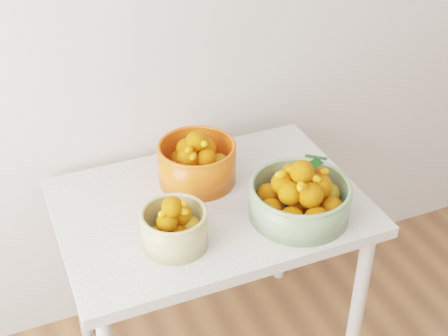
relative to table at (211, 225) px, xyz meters
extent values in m
cube|color=silver|center=(0.00, 0.00, 0.08)|extent=(1.00, 0.70, 0.04)
cylinder|color=silver|center=(0.44, -0.29, -0.30)|extent=(0.05, 0.05, 0.71)
cylinder|color=silver|center=(-0.44, 0.29, -0.30)|extent=(0.05, 0.05, 0.71)
cylinder|color=silver|center=(0.44, 0.29, -0.30)|extent=(0.05, 0.05, 0.71)
cylinder|color=tan|center=(-0.17, -0.15, 0.15)|extent=(0.24, 0.24, 0.11)
torus|color=tan|center=(-0.17, -0.15, 0.21)|extent=(0.24, 0.24, 0.01)
sphere|color=#D1660C|center=(-0.12, -0.15, 0.14)|extent=(0.07, 0.07, 0.07)
sphere|color=#D1660C|center=(-0.17, -0.10, 0.14)|extent=(0.07, 0.07, 0.07)
sphere|color=orange|center=(-0.22, -0.15, 0.14)|extent=(0.07, 0.07, 0.07)
sphere|color=orange|center=(-0.18, -0.20, 0.14)|extent=(0.07, 0.07, 0.07)
sphere|color=orange|center=(-0.17, -0.15, 0.14)|extent=(0.07, 0.07, 0.07)
sphere|color=orange|center=(-0.15, -0.14, 0.19)|extent=(0.07, 0.07, 0.07)
sphere|color=orange|center=(-0.20, -0.16, 0.19)|extent=(0.06, 0.06, 0.06)
sphere|color=orange|center=(-0.18, -0.15, 0.24)|extent=(0.06, 0.06, 0.06)
ellipsoid|color=orange|center=(-0.15, -0.16, 0.25)|extent=(0.04, 0.03, 0.04)
ellipsoid|color=orange|center=(-0.15, -0.17, 0.23)|extent=(0.04, 0.04, 0.03)
ellipsoid|color=orange|center=(-0.17, -0.13, 0.22)|extent=(0.03, 0.04, 0.04)
ellipsoid|color=orange|center=(-0.16, -0.16, 0.23)|extent=(0.04, 0.04, 0.03)
ellipsoid|color=orange|center=(-0.21, -0.16, 0.23)|extent=(0.04, 0.03, 0.03)
cylinder|color=gray|center=(0.24, -0.17, 0.15)|extent=(0.38, 0.38, 0.11)
torus|color=gray|center=(0.24, -0.17, 0.21)|extent=(0.38, 0.38, 0.02)
sphere|color=#D1660C|center=(0.34, -0.17, 0.15)|extent=(0.08, 0.08, 0.08)
sphere|color=orange|center=(0.32, -0.10, 0.15)|extent=(0.08, 0.08, 0.08)
sphere|color=orange|center=(0.24, -0.07, 0.15)|extent=(0.09, 0.09, 0.09)
sphere|color=orange|center=(0.16, -0.10, 0.15)|extent=(0.08, 0.08, 0.08)
sphere|color=orange|center=(0.14, -0.18, 0.15)|extent=(0.08, 0.08, 0.08)
sphere|color=orange|center=(0.17, -0.25, 0.15)|extent=(0.09, 0.09, 0.09)
sphere|color=orange|center=(0.24, -0.27, 0.15)|extent=(0.08, 0.08, 0.08)
sphere|color=orange|center=(0.31, -0.24, 0.15)|extent=(0.08, 0.08, 0.08)
sphere|color=orange|center=(0.24, -0.17, 0.15)|extent=(0.08, 0.08, 0.08)
sphere|color=orange|center=(0.29, -0.15, 0.21)|extent=(0.08, 0.08, 0.08)
sphere|color=orange|center=(0.24, -0.11, 0.21)|extent=(0.08, 0.08, 0.08)
sphere|color=orange|center=(0.19, -0.14, 0.21)|extent=(0.08, 0.08, 0.08)
sphere|color=orange|center=(0.19, -0.19, 0.21)|extent=(0.07, 0.07, 0.07)
sphere|color=orange|center=(0.24, -0.23, 0.21)|extent=(0.08, 0.08, 0.08)
sphere|color=orange|center=(0.29, -0.20, 0.21)|extent=(0.08, 0.08, 0.08)
sphere|color=orange|center=(0.24, -0.17, 0.27)|extent=(0.08, 0.08, 0.08)
ellipsoid|color=orange|center=(0.31, -0.18, 0.25)|extent=(0.05, 0.03, 0.04)
ellipsoid|color=orange|center=(0.17, -0.16, 0.26)|extent=(0.04, 0.04, 0.03)
ellipsoid|color=orange|center=(0.24, -0.17, 0.25)|extent=(0.05, 0.04, 0.03)
ellipsoid|color=orange|center=(0.27, -0.20, 0.25)|extent=(0.04, 0.05, 0.04)
ellipsoid|color=orange|center=(0.22, -0.15, 0.26)|extent=(0.05, 0.05, 0.04)
ellipsoid|color=orange|center=(0.24, -0.19, 0.23)|extent=(0.03, 0.04, 0.04)
ellipsoid|color=orange|center=(0.20, -0.23, 0.26)|extent=(0.04, 0.05, 0.04)
ellipsoid|color=orange|center=(0.24, -0.17, 0.26)|extent=(0.04, 0.05, 0.04)
ellipsoid|color=orange|center=(0.22, -0.22, 0.24)|extent=(0.04, 0.05, 0.04)
ellipsoid|color=orange|center=(0.29, -0.15, 0.23)|extent=(0.05, 0.04, 0.04)
ellipsoid|color=orange|center=(0.24, -0.14, 0.24)|extent=(0.04, 0.05, 0.05)
cylinder|color=#F14C13|center=(0.01, 0.14, 0.16)|extent=(0.35, 0.35, 0.14)
torus|color=#F14C13|center=(0.01, 0.14, 0.23)|extent=(0.35, 0.35, 0.01)
sphere|color=#D1660C|center=(0.09, 0.13, 0.15)|extent=(0.07, 0.07, 0.07)
sphere|color=#D1660C|center=(0.04, 0.21, 0.15)|extent=(0.08, 0.08, 0.08)
sphere|color=orange|center=(-0.03, 0.21, 0.15)|extent=(0.07, 0.07, 0.07)
sphere|color=orange|center=(-0.07, 0.13, 0.15)|extent=(0.08, 0.08, 0.08)
sphere|color=orange|center=(-0.03, 0.07, 0.15)|extent=(0.08, 0.08, 0.08)
sphere|color=orange|center=(0.05, 0.07, 0.15)|extent=(0.07, 0.07, 0.07)
sphere|color=orange|center=(0.01, 0.14, 0.15)|extent=(0.07, 0.07, 0.07)
sphere|color=orange|center=(0.05, 0.16, 0.20)|extent=(0.08, 0.08, 0.08)
sphere|color=orange|center=(-0.01, 0.18, 0.20)|extent=(0.08, 0.08, 0.08)
sphere|color=orange|center=(-0.03, 0.12, 0.20)|extent=(0.08, 0.08, 0.08)
sphere|color=orange|center=(0.03, 0.10, 0.20)|extent=(0.07, 0.07, 0.07)
sphere|color=orange|center=(0.01, 0.14, 0.25)|extent=(0.07, 0.07, 0.07)
ellipsoid|color=orange|center=(0.00, 0.12, 0.24)|extent=(0.04, 0.05, 0.04)
ellipsoid|color=orange|center=(0.02, 0.11, 0.26)|extent=(0.04, 0.05, 0.04)
ellipsoid|color=orange|center=(0.03, 0.14, 0.26)|extent=(0.04, 0.03, 0.04)
ellipsoid|color=orange|center=(0.01, 0.15, 0.23)|extent=(0.03, 0.04, 0.03)
ellipsoid|color=orange|center=(-0.02, 0.09, 0.23)|extent=(0.05, 0.05, 0.04)
ellipsoid|color=orange|center=(-0.03, 0.10, 0.25)|extent=(0.04, 0.05, 0.04)
ellipsoid|color=orange|center=(0.00, 0.14, 0.24)|extent=(0.04, 0.04, 0.03)
camera|label=1|loc=(-0.59, -1.53, 1.35)|focal=50.00mm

